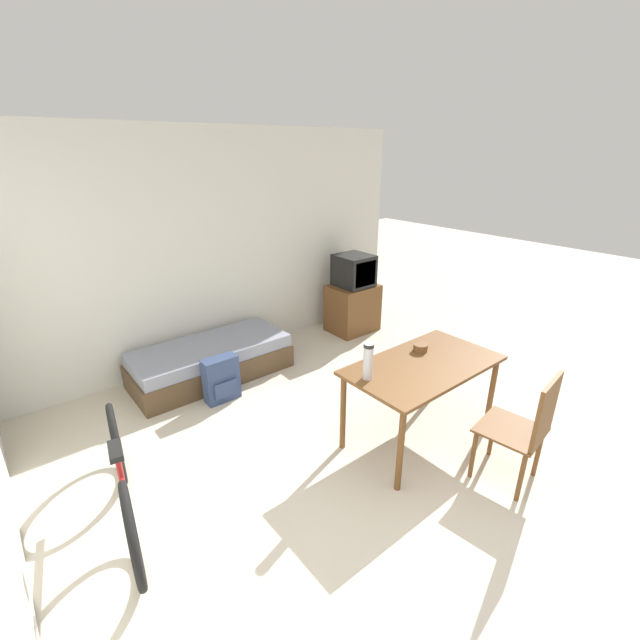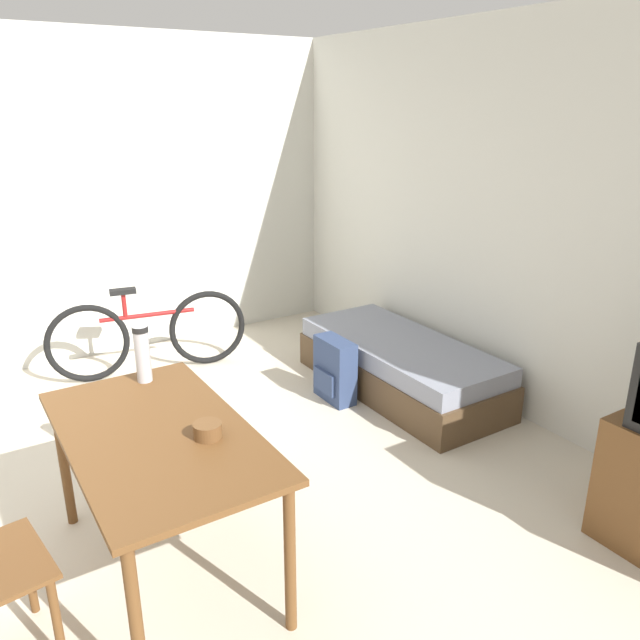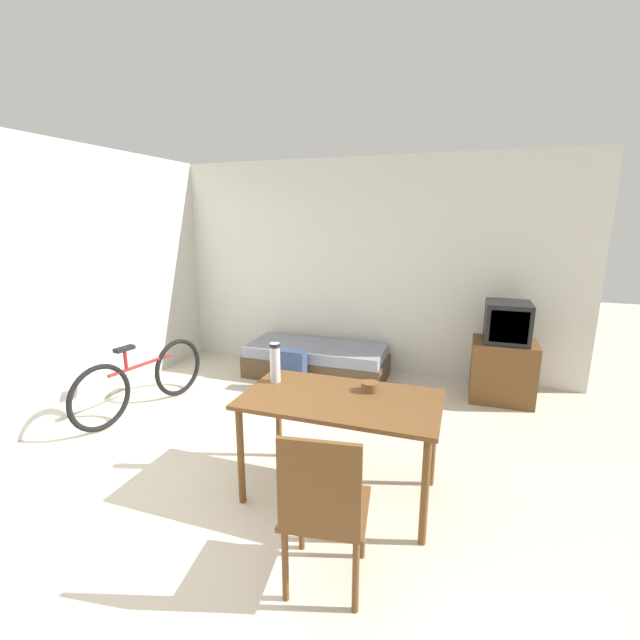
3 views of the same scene
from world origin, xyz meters
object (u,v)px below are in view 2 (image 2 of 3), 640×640
dining_table (158,448)px  backpack (334,370)px  mate_bowl (208,430)px  bicycle (149,334)px  thermos_flask (142,352)px  daybed (400,366)px

dining_table → backpack: bearing=122.8°
mate_bowl → bicycle: bearing=168.6°
dining_table → bicycle: (-2.32, 0.68, -0.33)m
dining_table → bicycle: size_ratio=0.86×
thermos_flask → backpack: 1.78m
mate_bowl → backpack: size_ratio=0.26×
daybed → dining_table: (0.95, -2.20, 0.47)m
bicycle → thermos_flask: (1.77, -0.55, 0.59)m
thermos_flask → backpack: (-0.53, 1.56, -0.68)m
backpack → dining_table: bearing=-57.2°
bicycle → thermos_flask: thermos_flask is taller
bicycle → thermos_flask: size_ratio=5.22×
dining_table → bicycle: dining_table is taller
bicycle → backpack: (1.24, 1.00, -0.10)m
thermos_flask → mate_bowl: thermos_flask is taller
mate_bowl → backpack: mate_bowl is taller
daybed → backpack: size_ratio=3.64×
daybed → thermos_flask: (0.40, -2.08, 0.72)m
dining_table → thermos_flask: bearing=167.4°
daybed → backpack: (-0.14, -0.52, 0.04)m
dining_table → backpack: 2.05m
bicycle → daybed: bearing=48.0°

